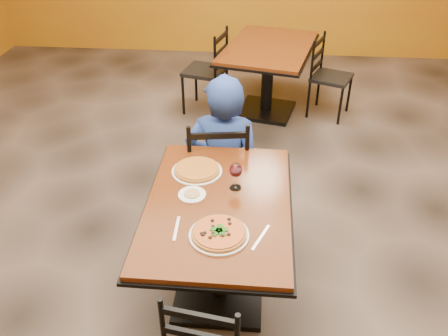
# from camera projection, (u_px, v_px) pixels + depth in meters

# --- Properties ---
(floor) EXTENTS (7.00, 8.00, 0.01)m
(floor) POSITION_uv_depth(u_px,v_px,m) (226.00, 242.00, 3.48)
(floor) COLOR black
(floor) RESTS_ON ground
(table_main) EXTENTS (0.83, 1.23, 0.75)m
(table_main) POSITION_uv_depth(u_px,v_px,m) (219.00, 229.00, 2.76)
(table_main) COLOR #653210
(table_main) RESTS_ON floor
(table_second) EXTENTS (1.11, 1.42, 0.75)m
(table_second) POSITION_uv_depth(u_px,v_px,m) (268.00, 64.00, 4.94)
(table_second) COLOR #653210
(table_second) RESTS_ON floor
(chair_main_far) EXTENTS (0.48, 0.48, 0.93)m
(chair_main_far) POSITION_uv_depth(u_px,v_px,m) (217.00, 170.00, 3.43)
(chair_main_far) COLOR black
(chair_main_far) RESTS_ON floor
(chair_second_left) EXTENTS (0.49, 0.49, 0.90)m
(chair_second_left) POSITION_uv_depth(u_px,v_px,m) (205.00, 71.00, 5.04)
(chair_second_left) COLOR black
(chair_second_left) RESTS_ON floor
(chair_second_right) EXTENTS (0.50, 0.50, 0.84)m
(chair_second_right) POSITION_uv_depth(u_px,v_px,m) (331.00, 78.00, 4.96)
(chair_second_right) COLOR black
(chair_second_right) RESTS_ON floor
(diner) EXTENTS (0.60, 0.41, 1.15)m
(diner) POSITION_uv_depth(u_px,v_px,m) (224.00, 148.00, 3.49)
(diner) COLOR navy
(diner) RESTS_ON floor
(plate_main) EXTENTS (0.31, 0.31, 0.01)m
(plate_main) POSITION_uv_depth(u_px,v_px,m) (219.00, 235.00, 2.41)
(plate_main) COLOR white
(plate_main) RESTS_ON table_main
(pizza_main) EXTENTS (0.28, 0.28, 0.02)m
(pizza_main) POSITION_uv_depth(u_px,v_px,m) (219.00, 233.00, 2.41)
(pizza_main) COLOR maroon
(pizza_main) RESTS_ON plate_main
(plate_far) EXTENTS (0.31, 0.31, 0.01)m
(plate_far) POSITION_uv_depth(u_px,v_px,m) (197.00, 171.00, 2.90)
(plate_far) COLOR white
(plate_far) RESTS_ON table_main
(pizza_far) EXTENTS (0.28, 0.28, 0.02)m
(pizza_far) POSITION_uv_depth(u_px,v_px,m) (197.00, 169.00, 2.89)
(pizza_far) COLOR #C18225
(pizza_far) RESTS_ON plate_far
(side_plate) EXTENTS (0.16, 0.16, 0.01)m
(side_plate) POSITION_uv_depth(u_px,v_px,m) (192.00, 195.00, 2.70)
(side_plate) COLOR white
(side_plate) RESTS_ON table_main
(dip) EXTENTS (0.09, 0.09, 0.01)m
(dip) POSITION_uv_depth(u_px,v_px,m) (192.00, 194.00, 2.70)
(dip) COLOR #A88751
(dip) RESTS_ON side_plate
(wine_glass) EXTENTS (0.08, 0.08, 0.18)m
(wine_glass) POSITION_uv_depth(u_px,v_px,m) (236.00, 175.00, 2.72)
(wine_glass) COLOR white
(wine_glass) RESTS_ON table_main
(fork) EXTENTS (0.02, 0.19, 0.00)m
(fork) POSITION_uv_depth(u_px,v_px,m) (176.00, 228.00, 2.46)
(fork) COLOR silver
(fork) RESTS_ON table_main
(knife) EXTENTS (0.09, 0.20, 0.00)m
(knife) POSITION_uv_depth(u_px,v_px,m) (261.00, 237.00, 2.41)
(knife) COLOR silver
(knife) RESTS_ON table_main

